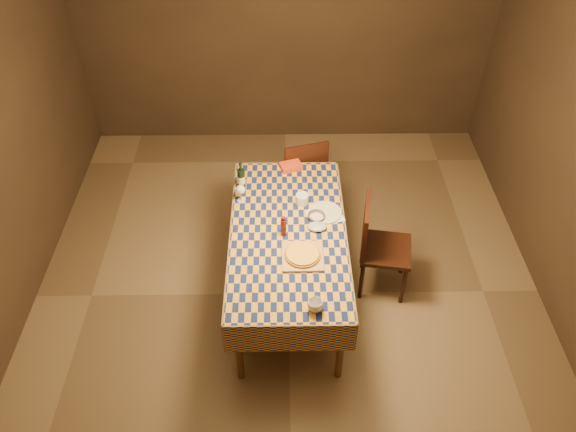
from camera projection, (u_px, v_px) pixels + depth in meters
The scene contains 16 objects.
room at pixel (288, 176), 4.11m from camera, with size 5.00×5.10×2.70m.
dining_table at pixel (288, 239), 4.56m from camera, with size 0.94×1.84×0.77m.
cutting_board at pixel (303, 256), 4.30m from camera, with size 0.32×0.32×0.02m, color tan.
pizza at pixel (303, 254), 4.28m from camera, with size 0.29×0.29×0.03m.
pepper_mill at pixel (284, 226), 4.42m from camera, with size 0.05×0.05×0.20m.
bowl at pixel (316, 217), 4.61m from camera, with size 0.14×0.14×0.04m, color #604451.
wine_glass at pixel (241, 190), 4.71m from camera, with size 0.08×0.08×0.16m.
wine_bottle at pixel (241, 179), 4.84m from camera, with size 0.09×0.09×0.28m.
deli_tub at pixel (302, 199), 4.74m from camera, with size 0.11×0.11×0.09m, color silver.
takeout_container at pixel (291, 166), 5.10m from camera, with size 0.19×0.13×0.05m, color #C43D19.
white_plate at pixel (325, 213), 4.67m from camera, with size 0.28×0.28×0.02m, color silver.
tumbler at pixel (315, 305), 3.91m from camera, with size 0.11×0.11×0.09m, color silver.
flour_patch at pixel (325, 216), 4.65m from camera, with size 0.28×0.21×0.00m, color silver.
flour_bag at pixel (317, 227), 4.52m from camera, with size 0.16×0.12×0.05m, color #9CACC8.
chair_far at pixel (303, 173), 5.47m from camera, with size 0.51×0.52×0.93m.
chair_right at pixel (377, 243), 4.77m from camera, with size 0.49×0.49×0.93m.
Camera 1 is at (-0.05, -3.22, 3.92)m, focal length 35.00 mm.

